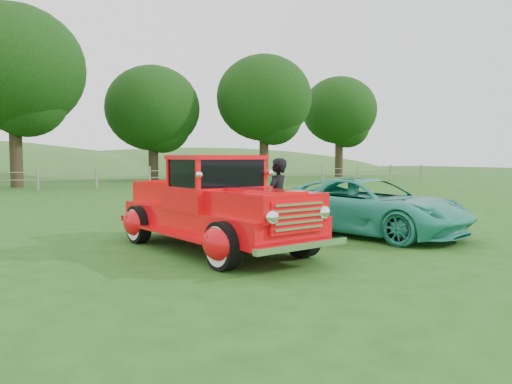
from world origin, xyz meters
name	(u,v)px	position (x,y,z in m)	size (l,w,h in m)	color
ground	(295,264)	(0.00, 0.00, 0.00)	(140.00, 140.00, 0.00)	#214B14
distant_hills	(17,209)	(-4.08, 59.46, -4.55)	(116.00, 60.00, 18.00)	#3A6826
fence_line	(96,178)	(0.00, 22.00, 0.60)	(48.00, 0.12, 1.20)	gray
tree_near_west	(13,68)	(-4.00, 25.00, 6.80)	(8.00, 8.00, 10.42)	#2C2316
tree_near_east	(153,109)	(5.00, 29.00, 5.25)	(6.80, 6.80, 8.33)	#2C2316
tree_mid_east	(264,98)	(13.00, 27.00, 6.17)	(7.20, 7.20, 9.44)	#2C2316
tree_far_east	(339,111)	(22.00, 30.00, 5.86)	(6.60, 6.60, 8.86)	#2C2316
red_pickup	(215,208)	(-0.71, 1.76, 0.80)	(2.94, 5.23, 1.78)	black
teal_sedan	(368,206)	(3.08, 2.02, 0.63)	(2.11, 4.57, 1.27)	teal
man	(277,200)	(0.76, 2.05, 0.86)	(0.63, 0.41, 1.72)	black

